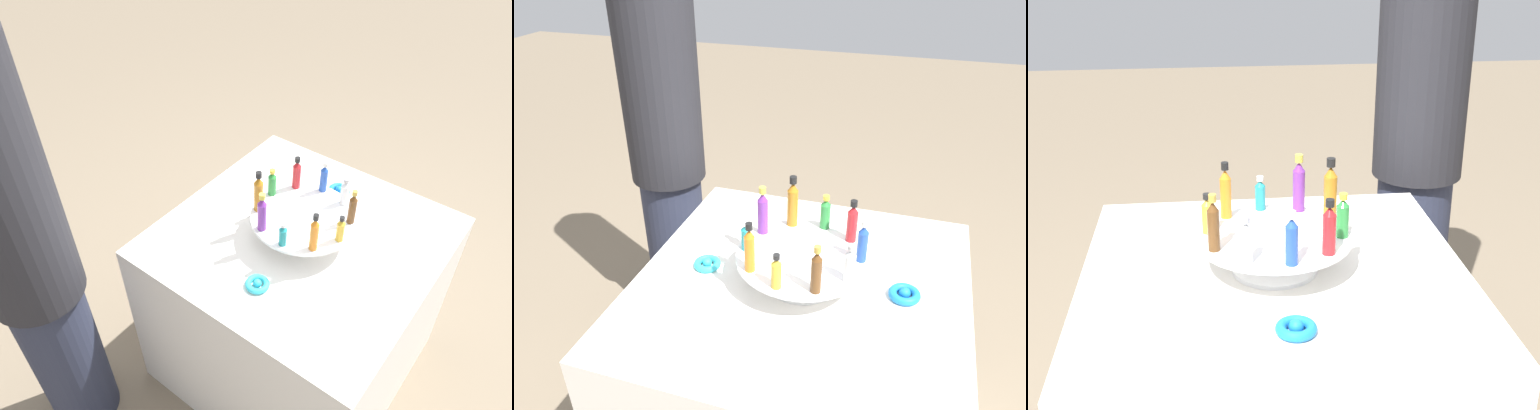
# 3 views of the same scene
# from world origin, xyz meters

# --- Properties ---
(ground_plane) EXTENTS (12.00, 12.00, 0.00)m
(ground_plane) POSITION_xyz_m (0.00, 0.00, 0.00)
(ground_plane) COLOR #756651
(party_table) EXTENTS (0.88, 0.88, 0.73)m
(party_table) POSITION_xyz_m (0.00, 0.00, 0.37)
(party_table) COLOR silver
(party_table) RESTS_ON ground_plane
(display_stand) EXTENTS (0.35, 0.35, 0.09)m
(display_stand) POSITION_xyz_m (0.00, 0.00, 0.79)
(display_stand) COLOR white
(display_stand) RESTS_ON party_table
(bottle_orange) EXTENTS (0.03, 0.03, 0.14)m
(bottle_orange) POSITION_xyz_m (-0.10, 0.11, 0.89)
(bottle_orange) COLOR orange
(bottle_orange) RESTS_ON display_stand
(bottle_gold) EXTENTS (0.03, 0.03, 0.09)m
(bottle_gold) POSITION_xyz_m (-0.15, 0.03, 0.87)
(bottle_gold) COLOR gold
(bottle_gold) RESTS_ON display_stand
(bottle_brown) EXTENTS (0.03, 0.03, 0.13)m
(bottle_brown) POSITION_xyz_m (-0.14, -0.07, 0.88)
(bottle_brown) COLOR brown
(bottle_brown) RESTS_ON display_stand
(bottle_clear) EXTENTS (0.03, 0.03, 0.10)m
(bottle_clear) POSITION_xyz_m (-0.07, -0.13, 0.87)
(bottle_clear) COLOR silver
(bottle_clear) RESTS_ON display_stand
(bottle_blue) EXTENTS (0.03, 0.03, 0.12)m
(bottle_blue) POSITION_xyz_m (0.02, -0.15, 0.88)
(bottle_blue) COLOR #234CAD
(bottle_blue) RESTS_ON display_stand
(bottle_red) EXTENTS (0.03, 0.03, 0.12)m
(bottle_red) POSITION_xyz_m (0.10, -0.11, 0.88)
(bottle_red) COLOR #B21E23
(bottle_red) RESTS_ON display_stand
(bottle_green) EXTENTS (0.03, 0.03, 0.10)m
(bottle_green) POSITION_xyz_m (0.15, -0.03, 0.87)
(bottle_green) COLOR #288438
(bottle_green) RESTS_ON display_stand
(bottle_amber) EXTENTS (0.03, 0.03, 0.15)m
(bottle_amber) POSITION_xyz_m (0.14, 0.07, 0.89)
(bottle_amber) COLOR #AD6B19
(bottle_amber) RESTS_ON display_stand
(bottle_purple) EXTENTS (0.03, 0.03, 0.14)m
(bottle_purple) POSITION_xyz_m (0.07, 0.13, 0.89)
(bottle_purple) COLOR #702D93
(bottle_purple) RESTS_ON display_stand
(bottle_teal) EXTENTS (0.03, 0.03, 0.09)m
(bottle_teal) POSITION_xyz_m (-0.02, 0.15, 0.86)
(bottle_teal) COLOR teal
(bottle_teal) RESTS_ON display_stand
(ribbon_bow_blue) EXTENTS (0.08, 0.08, 0.03)m
(ribbon_bow_blue) POSITION_xyz_m (0.02, -0.27, 0.75)
(ribbon_bow_blue) COLOR blue
(ribbon_bow_blue) RESTS_ON party_table
(ribbon_bow_teal) EXTENTS (0.08, 0.08, 0.03)m
(ribbon_bow_teal) POSITION_xyz_m (-0.02, 0.27, 0.74)
(ribbon_bow_teal) COLOR #2DB7CC
(ribbon_bow_teal) RESTS_ON party_table
(person_figure) EXTENTS (0.29, 0.29, 1.68)m
(person_figure) POSITION_xyz_m (0.53, 0.68, 0.85)
(person_figure) COLOR #282D42
(person_figure) RESTS_ON ground_plane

